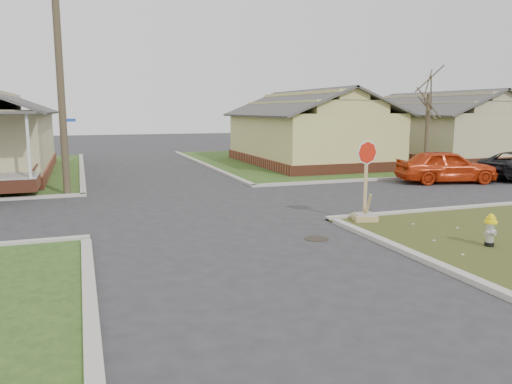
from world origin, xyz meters
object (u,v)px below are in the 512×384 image
object	(u,v)px
fire_hydrant	(490,228)
stop_sign	(365,203)
utility_pole	(60,77)
red_sedan	(446,166)

from	to	relation	value
fire_hydrant	stop_sign	size ratio (longest dim) A/B	0.33
stop_sign	utility_pole	bearing A→B (deg)	152.43
utility_pole	red_sedan	size ratio (longest dim) A/B	1.97
stop_sign	red_sedan	bearing A→B (deg)	51.81
fire_hydrant	utility_pole	bearing A→B (deg)	119.75
utility_pole	red_sedan	xyz separation A→B (m)	(16.79, -2.00, -3.88)
utility_pole	stop_sign	size ratio (longest dim) A/B	3.66
utility_pole	stop_sign	distance (m)	12.52
stop_sign	red_sedan	size ratio (longest dim) A/B	0.54
red_sedan	utility_pole	bearing A→B (deg)	96.89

